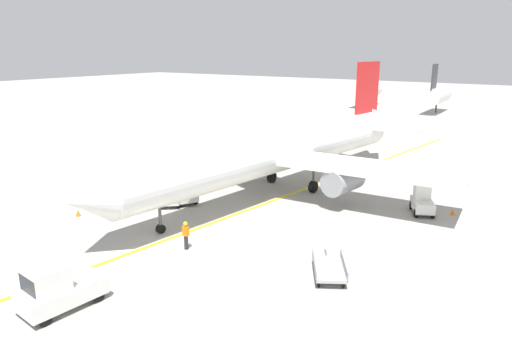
{
  "coord_description": "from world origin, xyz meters",
  "views": [
    {
      "loc": [
        19.88,
        -17.68,
        11.31
      ],
      "look_at": [
        1.38,
        10.06,
        2.5
      ],
      "focal_mm": 32.41,
      "sensor_mm": 36.0,
      "label": 1
    }
  ],
  "objects_px": {
    "safety_cone_nose_left": "(237,172)",
    "safety_cone_wingtip_left": "(78,213)",
    "belt_loader_forward_hold": "(171,192)",
    "safety_cone_nose_right": "(453,212)",
    "belt_loader_aft_hold": "(181,190)",
    "airliner": "(281,150)",
    "pushback_tug": "(57,289)",
    "ground_crew_marshaller": "(186,235)",
    "baggage_cart_loaded": "(329,268)",
    "baggage_tug_near_wing": "(422,200)"
  },
  "relations": [
    {
      "from": "safety_cone_nose_left",
      "to": "safety_cone_wingtip_left",
      "type": "relative_size",
      "value": 1.0
    },
    {
      "from": "belt_loader_forward_hold",
      "to": "safety_cone_nose_right",
      "type": "height_order",
      "value": "belt_loader_forward_hold"
    },
    {
      "from": "belt_loader_aft_hold",
      "to": "belt_loader_forward_hold",
      "type": "bearing_deg",
      "value": -114.52
    },
    {
      "from": "belt_loader_forward_hold",
      "to": "safety_cone_wingtip_left",
      "type": "xyz_separation_m",
      "value": [
        -3.15,
        -5.93,
        -0.56
      ]
    },
    {
      "from": "airliner",
      "to": "pushback_tug",
      "type": "xyz_separation_m",
      "value": [
        0.81,
        -20.83,
        -2.42
      ]
    },
    {
      "from": "belt_loader_aft_hold",
      "to": "ground_crew_marshaller",
      "type": "bearing_deg",
      "value": -45.66
    },
    {
      "from": "airliner",
      "to": "pushback_tug",
      "type": "height_order",
      "value": "airliner"
    },
    {
      "from": "belt_loader_forward_hold",
      "to": "ground_crew_marshaller",
      "type": "relative_size",
      "value": 2.74
    },
    {
      "from": "airliner",
      "to": "safety_cone_nose_right",
      "type": "height_order",
      "value": "airliner"
    },
    {
      "from": "safety_cone_wingtip_left",
      "to": "pushback_tug",
      "type": "bearing_deg",
      "value": -39.6
    },
    {
      "from": "baggage_cart_loaded",
      "to": "ground_crew_marshaller",
      "type": "height_order",
      "value": "ground_crew_marshaller"
    },
    {
      "from": "airliner",
      "to": "safety_cone_nose_left",
      "type": "xyz_separation_m",
      "value": [
        -6.05,
        2.29,
        -3.2
      ]
    },
    {
      "from": "ground_crew_marshaller",
      "to": "safety_cone_nose_right",
      "type": "height_order",
      "value": "ground_crew_marshaller"
    },
    {
      "from": "belt_loader_forward_hold",
      "to": "safety_cone_nose_right",
      "type": "relative_size",
      "value": 10.59
    },
    {
      "from": "baggage_tug_near_wing",
      "to": "safety_cone_nose_right",
      "type": "relative_size",
      "value": 6.2
    },
    {
      "from": "baggage_cart_loaded",
      "to": "airliner",
      "type": "bearing_deg",
      "value": 130.29
    },
    {
      "from": "airliner",
      "to": "safety_cone_nose_right",
      "type": "distance_m",
      "value": 13.47
    },
    {
      "from": "baggage_tug_near_wing",
      "to": "belt_loader_forward_hold",
      "type": "distance_m",
      "value": 18.45
    },
    {
      "from": "baggage_cart_loaded",
      "to": "baggage_tug_near_wing",
      "type": "bearing_deg",
      "value": 83.56
    },
    {
      "from": "airliner",
      "to": "belt_loader_aft_hold",
      "type": "distance_m",
      "value": 8.55
    },
    {
      "from": "belt_loader_forward_hold",
      "to": "safety_cone_nose_right",
      "type": "xyz_separation_m",
      "value": [
        18.55,
        8.87,
        -0.56
      ]
    },
    {
      "from": "ground_crew_marshaller",
      "to": "safety_cone_nose_right",
      "type": "bearing_deg",
      "value": 51.57
    },
    {
      "from": "baggage_cart_loaded",
      "to": "safety_cone_nose_left",
      "type": "height_order",
      "value": "baggage_cart_loaded"
    },
    {
      "from": "airliner",
      "to": "belt_loader_aft_hold",
      "type": "bearing_deg",
      "value": -130.19
    },
    {
      "from": "belt_loader_aft_hold",
      "to": "baggage_cart_loaded",
      "type": "relative_size",
      "value": 1.36
    },
    {
      "from": "baggage_tug_near_wing",
      "to": "safety_cone_nose_left",
      "type": "relative_size",
      "value": 6.2
    },
    {
      "from": "pushback_tug",
      "to": "ground_crew_marshaller",
      "type": "distance_m",
      "value": 7.98
    },
    {
      "from": "airliner",
      "to": "baggage_cart_loaded",
      "type": "relative_size",
      "value": 9.68
    },
    {
      "from": "baggage_tug_near_wing",
      "to": "baggage_cart_loaded",
      "type": "bearing_deg",
      "value": -96.44
    },
    {
      "from": "safety_cone_nose_right",
      "to": "belt_loader_aft_hold",
      "type": "bearing_deg",
      "value": -156.03
    },
    {
      "from": "belt_loader_aft_hold",
      "to": "pushback_tug",
      "type": "bearing_deg",
      "value": -67.51
    },
    {
      "from": "pushback_tug",
      "to": "ground_crew_marshaller",
      "type": "relative_size",
      "value": 2.22
    },
    {
      "from": "belt_loader_forward_hold",
      "to": "safety_cone_nose_left",
      "type": "relative_size",
      "value": 10.59
    },
    {
      "from": "belt_loader_forward_hold",
      "to": "ground_crew_marshaller",
      "type": "distance_m",
      "value": 9.03
    },
    {
      "from": "ground_crew_marshaller",
      "to": "safety_cone_nose_left",
      "type": "xyz_separation_m",
      "value": [
        -7.3,
        15.15,
        -0.69
      ]
    },
    {
      "from": "baggage_tug_near_wing",
      "to": "safety_cone_nose_left",
      "type": "xyz_separation_m",
      "value": [
        -17.05,
        1.24,
        -0.71
      ]
    },
    {
      "from": "safety_cone_nose_left",
      "to": "ground_crew_marshaller",
      "type": "bearing_deg",
      "value": -64.27
    },
    {
      "from": "pushback_tug",
      "to": "belt_loader_aft_hold",
      "type": "height_order",
      "value": "belt_loader_aft_hold"
    },
    {
      "from": "airliner",
      "to": "pushback_tug",
      "type": "bearing_deg",
      "value": -87.78
    },
    {
      "from": "airliner",
      "to": "baggage_cart_loaded",
      "type": "height_order",
      "value": "airliner"
    },
    {
      "from": "baggage_cart_loaded",
      "to": "safety_cone_nose_right",
      "type": "height_order",
      "value": "baggage_cart_loaded"
    },
    {
      "from": "belt_loader_aft_hold",
      "to": "ground_crew_marshaller",
      "type": "height_order",
      "value": "belt_loader_aft_hold"
    },
    {
      "from": "airliner",
      "to": "belt_loader_aft_hold",
      "type": "height_order",
      "value": "airliner"
    },
    {
      "from": "ground_crew_marshaller",
      "to": "safety_cone_nose_left",
      "type": "height_order",
      "value": "ground_crew_marshaller"
    },
    {
      "from": "safety_cone_wingtip_left",
      "to": "safety_cone_nose_left",
      "type": "bearing_deg",
      "value": 79.9
    },
    {
      "from": "safety_cone_nose_left",
      "to": "belt_loader_aft_hold",
      "type": "bearing_deg",
      "value": -84.62
    },
    {
      "from": "belt_loader_aft_hold",
      "to": "safety_cone_wingtip_left",
      "type": "bearing_deg",
      "value": -117.6
    },
    {
      "from": "pushback_tug",
      "to": "belt_loader_forward_hold",
      "type": "height_order",
      "value": "belt_loader_forward_hold"
    },
    {
      "from": "belt_loader_forward_hold",
      "to": "belt_loader_aft_hold",
      "type": "height_order",
      "value": "same"
    },
    {
      "from": "baggage_tug_near_wing",
      "to": "safety_cone_wingtip_left",
      "type": "distance_m",
      "value": 24.21
    }
  ]
}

